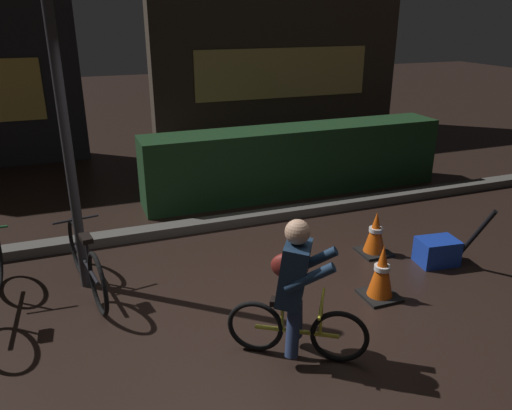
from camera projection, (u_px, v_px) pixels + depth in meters
ground_plane at (258, 317)px, 4.81m from camera, size 40.00×40.00×0.00m
sidewalk_curb at (200, 225)px, 6.70m from camera, size 12.00×0.24×0.12m
hedge_row at (295, 160)px, 7.91m from camera, size 4.80×0.70×1.06m
storefront_right at (280, 26)px, 11.28m from camera, size 5.94×0.54×4.85m
street_post at (68, 149)px, 4.82m from camera, size 0.10×0.10×2.97m
parked_bike_center_left at (86, 262)px, 5.13m from camera, size 0.46×1.55×0.72m
traffic_cone_near at (382, 272)px, 5.04m from camera, size 0.36×0.36×0.58m
traffic_cone_far at (375, 234)px, 5.97m from camera, size 0.36×0.36×0.53m
blue_crate at (437, 251)px, 5.77m from camera, size 0.47×0.37×0.30m
cyclist at (295, 289)px, 4.07m from camera, size 1.03×0.71×1.25m
closed_umbrella at (473, 238)px, 5.54m from camera, size 0.18×0.43×0.78m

